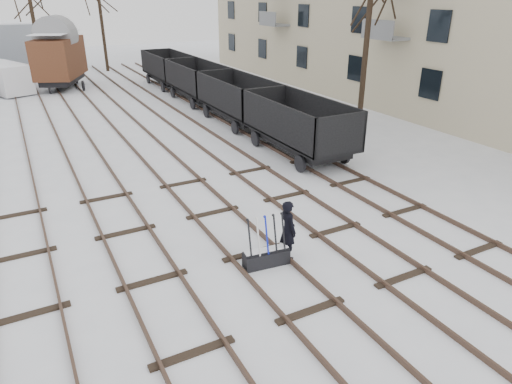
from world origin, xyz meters
TOP-DOWN VIEW (x-y plane):
  - ground at (0.00, 0.00)m, footprint 120.00×120.00m
  - tracks at (-0.00, 13.67)m, footprint 13.90×52.00m
  - shed_right at (-4.00, 40.00)m, footprint 7.00×6.00m
  - ground_frame at (0.06, -0.71)m, footprint 1.34×0.55m
  - worker at (0.81, -0.61)m, footprint 0.44×0.66m
  - freight_wagon_a at (6.00, 6.95)m, footprint 2.55×6.37m
  - freight_wagon_b at (6.00, 13.35)m, footprint 2.55×6.37m
  - freight_wagon_c at (6.00, 19.75)m, footprint 2.55×6.37m
  - freight_wagon_d at (6.00, 26.15)m, footprint 2.55×6.37m
  - box_van_wagon at (-1.69, 29.20)m, footprint 4.83×6.23m
  - panel_van at (-5.74, 29.16)m, footprint 3.87×5.47m
  - tree_near at (11.61, 9.27)m, footprint 0.30×0.30m
  - tree_far_left at (-2.80, 32.98)m, footprint 0.30×0.30m
  - tree_far_right at (3.16, 36.43)m, footprint 0.30×0.30m

SIDE VIEW (x-z plane):
  - ground at x=0.00m, z-range 0.00..0.00m
  - tracks at x=0.00m, z-range -0.01..0.16m
  - ground_frame at x=0.06m, z-range -0.46..1.03m
  - worker at x=0.81m, z-range 0.00..1.77m
  - freight_wagon_a at x=6.00m, z-range -0.31..2.29m
  - freight_wagon_b at x=6.00m, z-range -0.31..2.29m
  - freight_wagon_c at x=6.00m, z-range -0.31..2.29m
  - freight_wagon_d at x=6.00m, z-range -0.31..2.29m
  - panel_van at x=-5.74m, z-range 0.05..2.26m
  - shed_right at x=-4.00m, z-range 0.00..4.50m
  - box_van_wagon at x=-1.69m, z-range 0.35..4.57m
  - tree_far_left at x=-2.80m, z-range 0.00..7.13m
  - tree_near at x=11.61m, z-range 0.00..7.25m
  - tree_far_right at x=3.16m, z-range 0.00..9.22m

